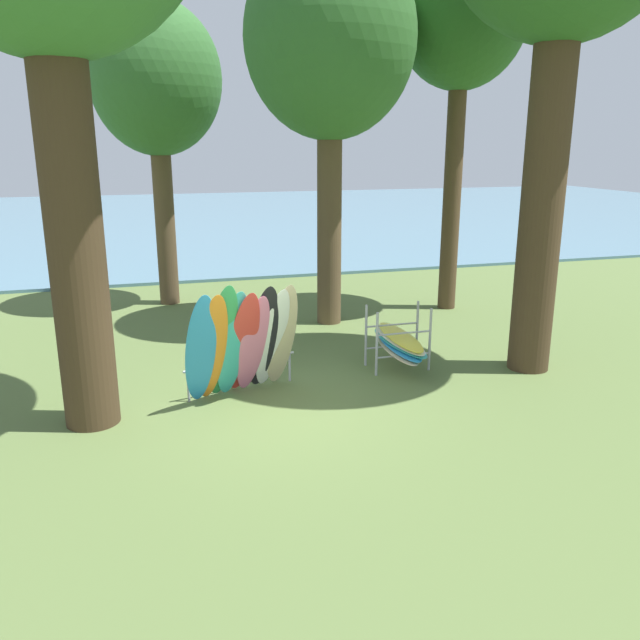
% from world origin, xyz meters
% --- Properties ---
extents(ground_plane, '(80.00, 80.00, 0.00)m').
position_xyz_m(ground_plane, '(0.00, 0.00, 0.00)').
color(ground_plane, '#566B38').
extents(lake_water, '(80.00, 36.00, 0.10)m').
position_xyz_m(lake_water, '(0.00, 28.43, 0.05)').
color(lake_water, slate).
rests_on(lake_water, ground).
extents(tree_mid_behind, '(3.25, 3.25, 9.27)m').
position_xyz_m(tree_mid_behind, '(5.83, 5.41, 7.26)').
color(tree_mid_behind, '#4C3823').
rests_on(tree_mid_behind, ground).
extents(tree_far_left_back, '(3.86, 3.86, 8.78)m').
position_xyz_m(tree_far_left_back, '(2.35, 4.90, 6.46)').
color(tree_far_left_back, brown).
rests_on(tree_far_left_back, ground).
extents(tree_far_right_back, '(3.34, 3.34, 7.81)m').
position_xyz_m(tree_far_right_back, '(-1.33, 8.00, 5.78)').
color(tree_far_right_back, brown).
rests_on(tree_far_right_back, ground).
extents(leaning_board_pile, '(2.15, 1.39, 2.17)m').
position_xyz_m(leaning_board_pile, '(-0.49, 0.60, 1.01)').
color(leaning_board_pile, '#2D8ED1').
rests_on(leaning_board_pile, ground).
extents(board_storage_rack, '(1.15, 2.13, 1.25)m').
position_xyz_m(board_storage_rack, '(2.70, 1.31, 0.52)').
color(board_storage_rack, '#9EA0A5').
rests_on(board_storage_rack, ground).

